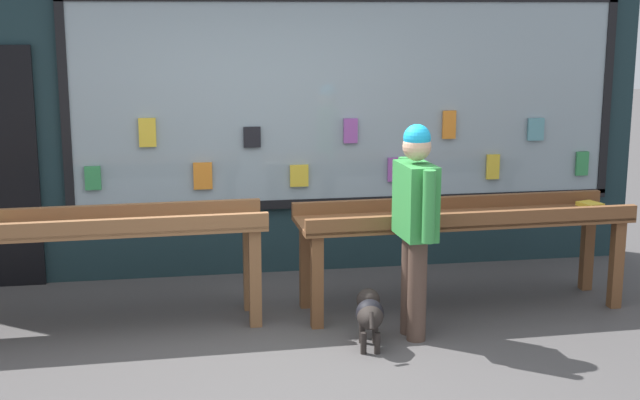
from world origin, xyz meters
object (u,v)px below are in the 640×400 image
(display_table_left, at_px, (87,236))
(display_table_right, at_px, (462,224))
(person_browsing, at_px, (415,216))
(small_dog, at_px, (370,313))

(display_table_left, relative_size, display_table_right, 1.00)
(display_table_right, relative_size, person_browsing, 1.69)
(person_browsing, distance_m, small_dog, 0.77)
(display_table_left, xyz_separation_m, display_table_right, (2.93, -0.00, -0.03))
(display_table_right, relative_size, small_dog, 4.90)
(person_browsing, height_order, small_dog, person_browsing)
(display_table_left, height_order, person_browsing, person_browsing)
(display_table_left, distance_m, display_table_right, 2.93)
(display_table_right, distance_m, person_browsing, 0.84)
(display_table_left, relative_size, small_dog, 4.89)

